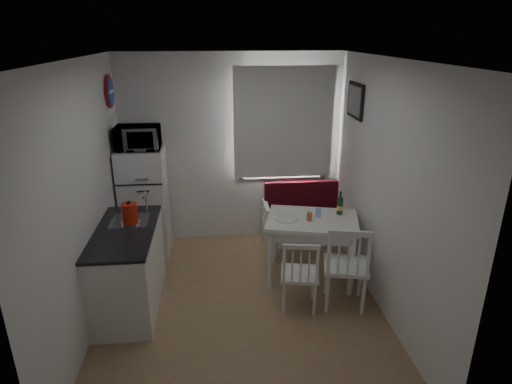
# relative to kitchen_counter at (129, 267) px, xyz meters

# --- Properties ---
(floor) EXTENTS (3.00, 3.50, 0.02)m
(floor) POSITION_rel_kitchen_counter_xyz_m (1.20, -0.16, -0.46)
(floor) COLOR #8E6E4B
(floor) RESTS_ON ground
(ceiling) EXTENTS (3.00, 3.50, 0.02)m
(ceiling) POSITION_rel_kitchen_counter_xyz_m (1.20, -0.16, 2.14)
(ceiling) COLOR white
(ceiling) RESTS_ON wall_back
(wall_back) EXTENTS (3.00, 0.02, 2.60)m
(wall_back) POSITION_rel_kitchen_counter_xyz_m (1.20, 1.59, 0.84)
(wall_back) COLOR white
(wall_back) RESTS_ON floor
(wall_front) EXTENTS (3.00, 0.02, 2.60)m
(wall_front) POSITION_rel_kitchen_counter_xyz_m (1.20, -1.91, 0.84)
(wall_front) COLOR white
(wall_front) RESTS_ON floor
(wall_left) EXTENTS (0.02, 3.50, 2.60)m
(wall_left) POSITION_rel_kitchen_counter_xyz_m (-0.30, -0.16, 0.84)
(wall_left) COLOR white
(wall_left) RESTS_ON floor
(wall_right) EXTENTS (0.02, 3.50, 2.60)m
(wall_right) POSITION_rel_kitchen_counter_xyz_m (2.70, -0.16, 0.84)
(wall_right) COLOR white
(wall_right) RESTS_ON floor
(window) EXTENTS (1.22, 0.06, 1.47)m
(window) POSITION_rel_kitchen_counter_xyz_m (1.90, 1.56, 1.17)
(window) COLOR white
(window) RESTS_ON wall_back
(curtain) EXTENTS (1.35, 0.02, 1.50)m
(curtain) POSITION_rel_kitchen_counter_xyz_m (1.90, 1.49, 1.22)
(curtain) COLOR white
(curtain) RESTS_ON wall_back
(kitchen_counter) EXTENTS (0.62, 1.32, 1.16)m
(kitchen_counter) POSITION_rel_kitchen_counter_xyz_m (0.00, 0.00, 0.00)
(kitchen_counter) COLOR white
(kitchen_counter) RESTS_ON floor
(wall_sign) EXTENTS (0.03, 0.40, 0.40)m
(wall_sign) POSITION_rel_kitchen_counter_xyz_m (-0.27, 1.29, 1.69)
(wall_sign) COLOR navy
(wall_sign) RESTS_ON wall_left
(picture_frame) EXTENTS (0.04, 0.52, 0.42)m
(picture_frame) POSITION_rel_kitchen_counter_xyz_m (2.67, 0.94, 1.59)
(picture_frame) COLOR black
(picture_frame) RESTS_ON wall_right
(bench) EXTENTS (1.18, 0.45, 0.84)m
(bench) POSITION_rel_kitchen_counter_xyz_m (2.21, 1.35, -0.18)
(bench) COLOR white
(bench) RESTS_ON floor
(dining_table) EXTENTS (1.19, 0.96, 0.78)m
(dining_table) POSITION_rel_kitchen_counter_xyz_m (2.07, 0.34, 0.24)
(dining_table) COLOR white
(dining_table) RESTS_ON floor
(chair_left) EXTENTS (0.45, 0.44, 0.45)m
(chair_left) POSITION_rel_kitchen_counter_xyz_m (1.82, -0.31, 0.06)
(chair_left) COLOR white
(chair_left) RESTS_ON floor
(chair_right) EXTENTS (0.55, 0.54, 0.53)m
(chair_right) POSITION_rel_kitchen_counter_xyz_m (2.32, -0.33, 0.15)
(chair_right) COLOR white
(chair_right) RESTS_ON floor
(fridge) EXTENTS (0.58, 0.58, 1.45)m
(fridge) POSITION_rel_kitchen_counter_xyz_m (0.02, 1.24, 0.27)
(fridge) COLOR white
(fridge) RESTS_ON floor
(microwave) EXTENTS (0.54, 0.36, 0.30)m
(microwave) POSITION_rel_kitchen_counter_xyz_m (0.02, 1.19, 1.14)
(microwave) COLOR white
(microwave) RESTS_ON fridge
(kettle) EXTENTS (0.20, 0.20, 0.26)m
(kettle) POSITION_rel_kitchen_counter_xyz_m (0.05, 0.12, 0.58)
(kettle) COLOR red
(kettle) RESTS_ON kitchen_counter
(wine_bottle) EXTENTS (0.07, 0.07, 0.29)m
(wine_bottle) POSITION_rel_kitchen_counter_xyz_m (2.42, 0.44, 0.47)
(wine_bottle) COLOR #15411D
(wine_bottle) RESTS_ON dining_table
(drinking_glass_orange) EXTENTS (0.06, 0.06, 0.10)m
(drinking_glass_orange) POSITION_rel_kitchen_counter_xyz_m (2.02, 0.29, 0.38)
(drinking_glass_orange) COLOR #CC5F22
(drinking_glass_orange) RESTS_ON dining_table
(drinking_glass_blue) EXTENTS (0.06, 0.06, 0.10)m
(drinking_glass_blue) POSITION_rel_kitchen_counter_xyz_m (2.15, 0.39, 0.38)
(drinking_glass_blue) COLOR #8BBBED
(drinking_glass_blue) RESTS_ON dining_table
(plate) EXTENTS (0.27, 0.27, 0.02)m
(plate) POSITION_rel_kitchen_counter_xyz_m (1.77, 0.36, 0.34)
(plate) COLOR white
(plate) RESTS_ON dining_table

